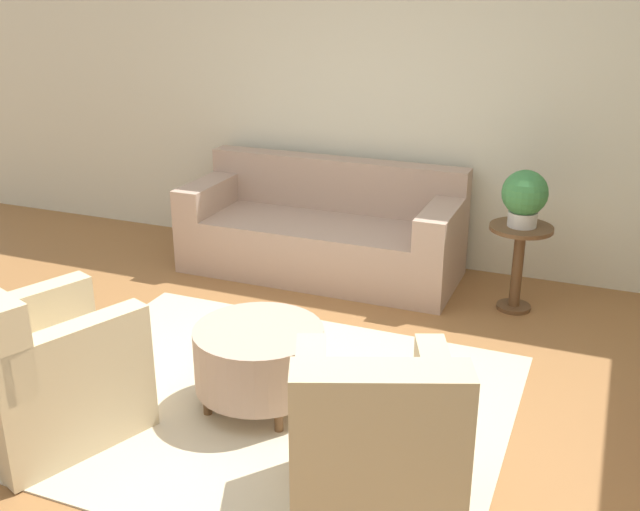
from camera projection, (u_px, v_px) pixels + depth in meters
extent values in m
plane|color=#996638|center=(261.00, 403.00, 4.35)|extent=(16.00, 16.00, 0.00)
cube|color=beige|center=(398.00, 96.00, 6.11)|extent=(9.10, 0.12, 2.80)
cube|color=beige|center=(261.00, 403.00, 4.35)|extent=(2.80, 2.29, 0.01)
cube|color=tan|center=(320.00, 247.00, 6.17)|extent=(2.25, 0.90, 0.46)
cube|color=tan|center=(336.00, 184.00, 6.31)|extent=(2.25, 0.20, 0.44)
cube|color=tan|center=(210.00, 194.00, 6.38)|extent=(0.24, 0.86, 0.24)
cube|color=tan|center=(442.00, 221.00, 5.67)|extent=(0.24, 0.86, 0.24)
cube|color=brown|center=(300.00, 287.00, 5.87)|extent=(2.03, 0.05, 0.06)
cube|color=#C6B289|center=(53.00, 393.00, 4.01)|extent=(0.96, 1.03, 0.45)
cube|color=#C6B289|center=(76.00, 350.00, 3.71)|extent=(0.42, 0.79, 0.26)
cube|color=#C6B289|center=(23.00, 316.00, 4.08)|extent=(0.42, 0.79, 0.26)
cube|color=brown|center=(119.00, 397.00, 4.34)|extent=(0.61, 0.28, 0.06)
cube|color=#C6B289|center=(373.00, 473.00, 3.37)|extent=(0.96, 1.03, 0.45)
cube|color=#C6B289|center=(380.00, 424.00, 2.91)|extent=(0.73, 0.44, 0.48)
cube|color=#C6B289|center=(439.00, 402.00, 3.26)|extent=(0.42, 0.79, 0.26)
cube|color=#C6B289|center=(310.00, 401.00, 3.27)|extent=(0.42, 0.79, 0.26)
cube|color=brown|center=(367.00, 457.00, 3.81)|extent=(0.61, 0.28, 0.06)
cylinder|color=tan|center=(259.00, 357.00, 4.25)|extent=(0.74, 0.74, 0.35)
cylinder|color=brown|center=(208.00, 404.00, 4.22)|extent=(0.05, 0.05, 0.12)
cylinder|color=brown|center=(279.00, 421.00, 4.06)|extent=(0.05, 0.05, 0.12)
cylinder|color=brown|center=(244.00, 368.00, 4.60)|extent=(0.05, 0.05, 0.12)
cylinder|color=brown|center=(310.00, 382.00, 4.45)|extent=(0.05, 0.05, 0.12)
cylinder|color=brown|center=(521.00, 228.00, 5.35)|extent=(0.45, 0.45, 0.03)
cylinder|color=brown|center=(517.00, 270.00, 5.47)|extent=(0.08, 0.08, 0.62)
cylinder|color=brown|center=(513.00, 307.00, 5.57)|extent=(0.25, 0.25, 0.03)
cylinder|color=beige|center=(522.00, 219.00, 5.33)|extent=(0.21, 0.21, 0.11)
sphere|color=#3D7F42|center=(525.00, 193.00, 5.26)|extent=(0.33, 0.33, 0.33)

